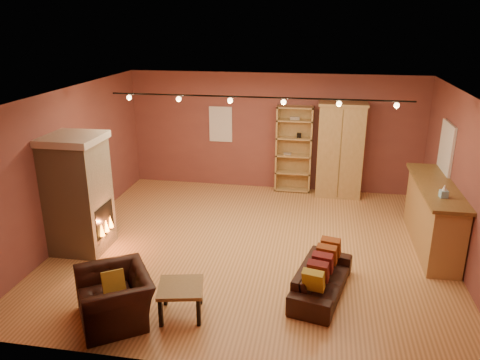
% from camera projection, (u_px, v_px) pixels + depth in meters
% --- Properties ---
extents(floor, '(7.00, 7.00, 0.00)m').
position_uv_depth(floor, '(253.00, 246.00, 8.65)').
color(floor, '#B0733E').
rests_on(floor, ground).
extents(ceiling, '(7.00, 7.00, 0.00)m').
position_uv_depth(ceiling, '(255.00, 94.00, 7.73)').
color(ceiling, brown).
rests_on(ceiling, back_wall).
extents(back_wall, '(7.00, 0.02, 2.80)m').
position_uv_depth(back_wall, '(274.00, 132.00, 11.21)').
color(back_wall, brown).
rests_on(back_wall, floor).
extents(left_wall, '(0.02, 6.50, 2.80)m').
position_uv_depth(left_wall, '(70.00, 164.00, 8.77)').
color(left_wall, brown).
rests_on(left_wall, floor).
extents(right_wall, '(0.02, 6.50, 2.80)m').
position_uv_depth(right_wall, '(466.00, 186.00, 7.62)').
color(right_wall, brown).
rests_on(right_wall, floor).
extents(fireplace, '(1.01, 0.98, 2.12)m').
position_uv_depth(fireplace, '(79.00, 194.00, 8.24)').
color(fireplace, tan).
rests_on(fireplace, floor).
extents(back_window, '(0.56, 0.04, 0.86)m').
position_uv_depth(back_window, '(221.00, 124.00, 11.36)').
color(back_window, white).
rests_on(back_window, back_wall).
extents(bookcase, '(0.85, 0.33, 2.07)m').
position_uv_depth(bookcase, '(294.00, 148.00, 11.14)').
color(bookcase, tan).
rests_on(bookcase, floor).
extents(armoire, '(1.09, 0.62, 2.21)m').
position_uv_depth(armoire, '(340.00, 150.00, 10.79)').
color(armoire, tan).
rests_on(armoire, floor).
extents(bar_counter, '(0.67, 2.53, 1.21)m').
position_uv_depth(bar_counter, '(433.00, 215.00, 8.45)').
color(bar_counter, tan).
rests_on(bar_counter, floor).
extents(tissue_box, '(0.13, 0.13, 0.21)m').
position_uv_depth(tissue_box, '(444.00, 192.00, 7.64)').
color(tissue_box, '#85BCD5').
rests_on(tissue_box, bar_counter).
extents(right_window, '(0.05, 0.90, 1.00)m').
position_uv_depth(right_window, '(446.00, 149.00, 8.84)').
color(right_window, white).
rests_on(right_window, right_wall).
extents(loveseat, '(0.83, 1.68, 0.71)m').
position_uv_depth(loveseat, '(322.00, 273.00, 7.07)').
color(loveseat, black).
rests_on(loveseat, floor).
extents(armchair, '(1.18, 1.28, 0.94)m').
position_uv_depth(armchair, '(114.00, 290.00, 6.41)').
color(armchair, black).
rests_on(armchair, floor).
extents(coffee_table, '(0.73, 0.73, 0.47)m').
position_uv_depth(coffee_table, '(181.00, 290.00, 6.52)').
color(coffee_table, brown).
rests_on(coffee_table, floor).
extents(track_rail, '(5.20, 0.09, 0.13)m').
position_uv_depth(track_rail, '(257.00, 99.00, 7.95)').
color(track_rail, black).
rests_on(track_rail, ceiling).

